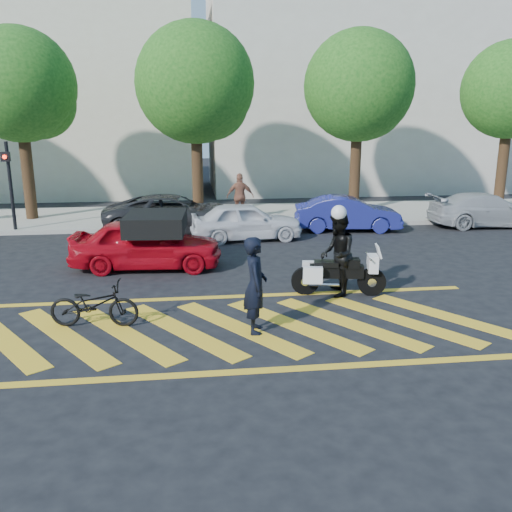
{
  "coord_description": "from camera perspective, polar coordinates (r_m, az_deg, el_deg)",
  "views": [
    {
      "loc": [
        -0.41,
        -9.89,
        4.01
      ],
      "look_at": [
        1.04,
        1.51,
        1.05
      ],
      "focal_mm": 38.0,
      "sensor_mm": 36.0,
      "label": 1
    }
  ],
  "objects": [
    {
      "name": "officer_moto",
      "position": [
        12.48,
        8.55,
        0.17
      ],
      "size": [
        0.89,
        1.06,
        1.94
      ],
      "primitive_type": "imported",
      "rotation": [
        0.0,
        0.0,
        -1.75
      ],
      "color": "black",
      "rests_on": "ground"
    },
    {
      "name": "sidewalk",
      "position": [
        22.25,
        -6.06,
        4.18
      ],
      "size": [
        60.0,
        5.0,
        0.15
      ],
      "primitive_type": "cube",
      "color": "#9E998E",
      "rests_on": "ground"
    },
    {
      "name": "ground",
      "position": [
        10.68,
        -4.54,
        -7.66
      ],
      "size": [
        90.0,
        90.0,
        0.0
      ],
      "primitive_type": "plane",
      "color": "black",
      "rests_on": "ground"
    },
    {
      "name": "parked_far_right",
      "position": [
        22.13,
        23.1,
        4.48
      ],
      "size": [
        4.35,
        1.9,
        1.24
      ],
      "primitive_type": "imported",
      "rotation": [
        0.0,
        0.0,
        1.53
      ],
      "color": "#979A9E",
      "rests_on": "ground"
    },
    {
      "name": "parked_right",
      "position": [
        19.89,
        9.61,
        4.43
      ],
      "size": [
        3.91,
        1.78,
        1.24
      ],
      "primitive_type": "imported",
      "rotation": [
        0.0,
        0.0,
        1.44
      ],
      "color": "navy",
      "rests_on": "ground"
    },
    {
      "name": "red_convertible",
      "position": [
        14.93,
        -11.45,
        1.28
      ],
      "size": [
        4.12,
        1.89,
        1.37
      ],
      "primitive_type": "imported",
      "rotation": [
        0.0,
        0.0,
        1.5
      ],
      "color": "#B20815",
      "rests_on": "ground"
    },
    {
      "name": "tree_center",
      "position": [
        21.99,
        -6.07,
        17.2
      ],
      "size": [
        4.6,
        4.6,
        7.56
      ],
      "color": "black",
      "rests_on": "ground"
    },
    {
      "name": "police_motorcycle",
      "position": [
        12.6,
        8.53,
        -1.79
      ],
      "size": [
        2.16,
        0.84,
        0.96
      ],
      "rotation": [
        0.0,
        0.0,
        -0.18
      ],
      "color": "black",
      "rests_on": "ground"
    },
    {
      "name": "pedestrian_right",
      "position": [
        20.96,
        -1.67,
        6.28
      ],
      "size": [
        1.07,
        0.51,
        1.77
      ],
      "primitive_type": "imported",
      "rotation": [
        0.0,
        0.0,
        3.06
      ],
      "color": "#925842",
      "rests_on": "sidewalk"
    },
    {
      "name": "parked_mid_left",
      "position": [
        19.39,
        -8.58,
        4.39
      ],
      "size": [
        4.98,
        2.44,
        1.36
      ],
      "primitive_type": "imported",
      "rotation": [
        0.0,
        0.0,
        1.53
      ],
      "color": "black",
      "rests_on": "ground"
    },
    {
      "name": "tree_right",
      "position": [
        23.08,
        11.03,
        16.76
      ],
      "size": [
        4.4,
        4.4,
        7.41
      ],
      "color": "black",
      "rests_on": "ground"
    },
    {
      "name": "building_left",
      "position": [
        31.83,
        -21.8,
        15.24
      ],
      "size": [
        16.0,
        8.0,
        10.0
      ],
      "primitive_type": "cube",
      "color": "beige",
      "rests_on": "ground"
    },
    {
      "name": "tree_left",
      "position": [
        22.77,
        -23.31,
        15.8
      ],
      "size": [
        4.2,
        4.2,
        7.26
      ],
      "color": "black",
      "rests_on": "ground"
    },
    {
      "name": "signal_pole",
      "position": [
        20.66,
        -24.53,
        7.35
      ],
      "size": [
        0.28,
        0.43,
        3.2
      ],
      "color": "black",
      "rests_on": "ground"
    },
    {
      "name": "officer_bike",
      "position": [
        10.22,
        -0.08,
        -3.09
      ],
      "size": [
        0.49,
        0.71,
        1.87
      ],
      "primitive_type": "imported",
      "rotation": [
        0.0,
        0.0,
        1.51
      ],
      "color": "black",
      "rests_on": "ground"
    },
    {
      "name": "tree_far_right",
      "position": [
        25.81,
        25.38,
        15.18
      ],
      "size": [
        4.0,
        4.0,
        7.1
      ],
      "color": "black",
      "rests_on": "ground"
    },
    {
      "name": "building_right",
      "position": [
        32.33,
        10.17,
        16.87
      ],
      "size": [
        16.0,
        8.0,
        11.0
      ],
      "primitive_type": "cube",
      "color": "beige",
      "rests_on": "ground"
    },
    {
      "name": "bicycle",
      "position": [
        11.09,
        -16.68,
        -4.89
      ],
      "size": [
        1.79,
        0.81,
        0.91
      ],
      "primitive_type": "imported",
      "rotation": [
        0.0,
        0.0,
        1.45
      ],
      "color": "black",
      "rests_on": "ground"
    },
    {
      "name": "parked_mid_right",
      "position": [
        18.11,
        -1.03,
        3.69
      ],
      "size": [
        3.79,
        1.73,
        1.26
      ],
      "primitive_type": "imported",
      "rotation": [
        0.0,
        0.0,
        1.64
      ],
      "color": "silver",
      "rests_on": "ground"
    },
    {
      "name": "crosswalk",
      "position": [
        10.68,
        -4.75,
        -7.65
      ],
      "size": [
        12.33,
        4.0,
        0.01
      ],
      "color": "yellow",
      "rests_on": "ground"
    }
  ]
}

